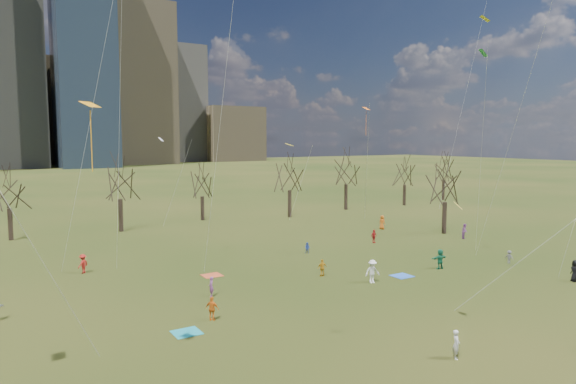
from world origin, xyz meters
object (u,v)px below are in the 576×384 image
blanket_navy (402,276)px  blanket_crimson (212,275)px  blanket_teal (187,333)px  person_4 (322,268)px  person_1 (456,344)px

blanket_navy → blanket_crimson: (-13.44, 8.55, 0.00)m
blanket_teal → blanket_crimson: (6.39, 11.08, 0.00)m
person_4 → blanket_teal: bearing=30.5°
blanket_teal → person_1: 15.21m
person_1 → person_4: size_ratio=1.07×
person_1 → person_4: bearing=27.9°
blanket_teal → blanket_navy: bearing=7.3°
person_1 → person_4: (3.48, 16.82, -0.05)m
person_1 → person_4: 17.18m
blanket_teal → person_1: (10.67, -10.81, 0.76)m
blanket_crimson → person_1: person_1 is taller
blanket_navy → blanket_crimson: size_ratio=1.00×
blanket_navy → person_1: (-9.16, -13.34, 0.76)m
blanket_navy → person_4: size_ratio=1.11×
blanket_teal → blanket_navy: (19.83, 2.53, 0.00)m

